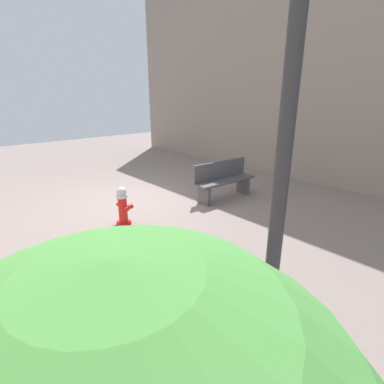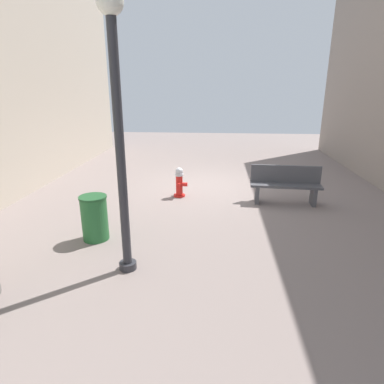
# 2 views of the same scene
# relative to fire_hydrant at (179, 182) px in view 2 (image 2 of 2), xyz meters

# --- Properties ---
(ground_plane) EXTENTS (23.40, 23.40, 0.00)m
(ground_plane) POSITION_rel_fire_hydrant_xyz_m (-0.78, -1.08, -0.40)
(ground_plane) COLOR gray
(fire_hydrant) EXTENTS (0.38, 0.40, 0.80)m
(fire_hydrant) POSITION_rel_fire_hydrant_xyz_m (0.00, 0.00, 0.00)
(fire_hydrant) COLOR red
(fire_hydrant) RESTS_ON ground_plane
(bench_near) EXTENTS (1.77, 0.55, 0.95)m
(bench_near) POSITION_rel_fire_hydrant_xyz_m (-2.73, 0.28, 0.10)
(bench_near) COLOR #4C4C51
(bench_near) RESTS_ON ground_plane
(street_lamp) EXTENTS (0.36, 0.36, 4.07)m
(street_lamp) POSITION_rel_fire_hydrant_xyz_m (0.42, 3.76, 2.12)
(street_lamp) COLOR #2D2D33
(street_lamp) RESTS_ON ground_plane
(trash_bin) EXTENTS (0.52, 0.52, 0.88)m
(trash_bin) POSITION_rel_fire_hydrant_xyz_m (1.33, 2.72, 0.04)
(trash_bin) COLOR #266633
(trash_bin) RESTS_ON ground_plane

